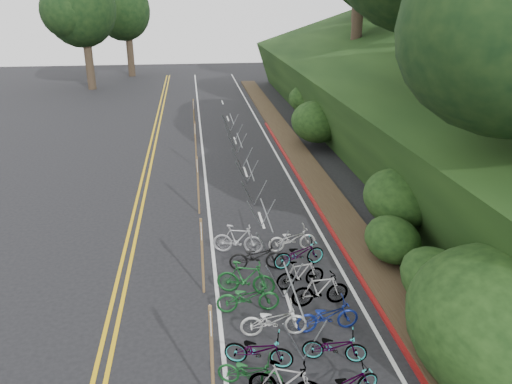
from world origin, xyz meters
TOP-DOWN VIEW (x-y plane):
  - road_markings at (0.63, 10.10)m, footprint 7.47×80.00m
  - red_curb at (5.70, 12.00)m, footprint 0.25×28.00m
  - embankment at (12.96, 19.04)m, footprint 14.30×48.14m
  - bike_racks_rest at (3.00, 13.00)m, footprint 1.14×23.00m
  - signpost_near at (0.67, 0.33)m, footprint 0.08×0.40m
  - signposts_rest at (0.60, 14.00)m, footprint 0.08×18.40m
  - bike_front at (1.55, 0.87)m, footprint 1.05×1.67m
  - bike_valet at (2.91, 2.39)m, footprint 3.33×12.16m

SIDE VIEW (x-z plane):
  - road_markings at x=0.63m, z-range 0.00..0.01m
  - red_curb at x=5.70m, z-range 0.00..0.10m
  - bike_front at x=1.55m, z-range 0.00..0.83m
  - bike_valet at x=2.91m, z-range -0.06..1.03m
  - bike_racks_rest at x=3.00m, z-range 0.27..1.44m
  - signposts_rest at x=0.60m, z-range 0.18..2.68m
  - signpost_near at x=0.67m, z-range 0.19..2.86m
  - embankment at x=12.96m, z-range -1.99..7.12m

